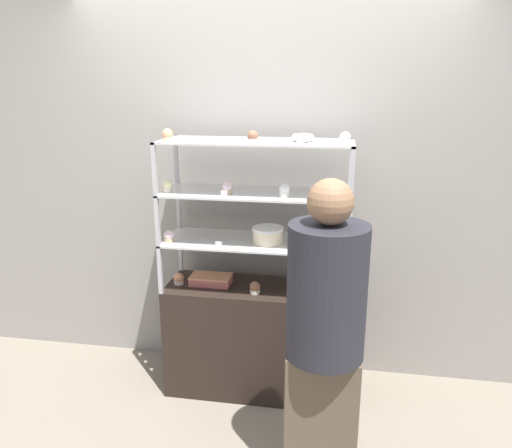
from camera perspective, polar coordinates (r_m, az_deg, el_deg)
The scene contains 26 objects.
ground_plane at distance 3.55m, azimuth -0.00°, elevation -18.08°, with size 20.00×20.00×0.00m, color gray.
back_wall at distance 3.36m, azimuth 1.02°, elevation 4.19°, with size 8.00×0.05×2.60m.
display_base at distance 3.36m, azimuth -0.00°, elevation -12.92°, with size 1.14×0.42×0.73m.
display_riser_lower at distance 3.09m, azimuth -0.00°, elevation -2.32°, with size 1.14×0.42×0.31m.
display_riser_middle at distance 3.01m, azimuth -0.00°, elevation 3.26°, with size 1.14×0.42×0.31m.
display_riser_upper at distance 2.96m, azimuth -0.00°, elevation 9.09°, with size 1.14×0.42×0.31m.
layer_cake_centerpiece at distance 3.03m, azimuth 1.36°, elevation -1.28°, with size 0.19×0.19×0.10m.
sheet_cake_frosted at distance 3.24m, azimuth -5.19°, elevation -6.37°, with size 0.26×0.15×0.06m.
cupcake_0 at distance 3.26m, azimuth -8.82°, elevation -6.21°, with size 0.07×0.07×0.08m.
cupcake_1 at distance 3.09m, azimuth -0.13°, elevation -7.31°, with size 0.07×0.07×0.08m.
cupcake_2 at distance 3.08m, azimuth 9.11°, elevation -7.60°, with size 0.07×0.07×0.08m.
price_tag_0 at distance 2.99m, azimuth 4.04°, elevation -8.51°, with size 0.04×0.00×0.04m.
cupcake_3 at distance 3.11m, azimuth -9.91°, elevation -1.40°, with size 0.06×0.06×0.07m.
cupcake_4 at distance 2.94m, azimuth 9.60°, elevation -2.41°, with size 0.06×0.06×0.07m.
price_tag_1 at distance 2.94m, azimuth -4.30°, elevation -2.44°, with size 0.04×0.00×0.04m.
cupcake_5 at distance 3.05m, azimuth -10.08°, elevation 4.28°, with size 0.06×0.06×0.08m.
cupcake_6 at distance 2.95m, azimuth -3.32°, elevation 4.13°, with size 0.06×0.06×0.08m.
cupcake_7 at distance 2.88m, azimuth 3.28°, elevation 3.82°, with size 0.06×0.06×0.08m.
cupcake_8 at distance 2.89m, azimuth 9.96°, elevation 3.66°, with size 0.06×0.06×0.08m.
price_tag_2 at distance 2.85m, azimuth -3.70°, elevation 3.40°, with size 0.04×0.00×0.04m.
cupcake_9 at distance 2.99m, azimuth -10.09°, elevation 9.98°, with size 0.06×0.06×0.07m.
cupcake_10 at distance 2.84m, azimuth -0.40°, elevation 9.92°, with size 0.06×0.06×0.07m.
cupcake_11 at distance 2.80m, azimuth 10.14°, elevation 9.58°, with size 0.06×0.06×0.07m.
price_tag_3 at distance 2.73m, azimuth 5.03°, elevation 9.39°, with size 0.04×0.00×0.04m.
donut_glazed at distance 2.93m, azimuth 5.39°, elevation 9.80°, with size 0.13×0.13×0.04m.
customer_figure at distance 2.42m, azimuth 7.89°, elevation -12.22°, with size 0.37×0.37×1.59m.
Camera 1 is at (0.49, -2.90, 1.99)m, focal length 35.00 mm.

